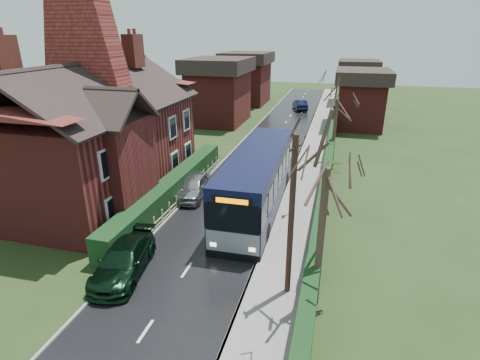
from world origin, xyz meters
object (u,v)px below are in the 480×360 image
(brick_house, at_px, (98,133))
(telegraph_pole, at_px, (291,220))
(bus, at_px, (258,181))
(bus_stop_sign, at_px, (293,189))
(car_green, at_px, (124,260))
(car_silver, at_px, (194,186))

(brick_house, bearing_deg, telegraph_pole, -27.99)
(brick_house, height_order, bus, brick_house)
(brick_house, height_order, telegraph_pole, brick_house)
(brick_house, bearing_deg, bus, 3.37)
(brick_house, relative_size, bus, 1.19)
(telegraph_pole, bearing_deg, brick_house, 168.89)
(brick_house, bearing_deg, bus_stop_sign, 0.70)
(bus, bearing_deg, bus_stop_sign, -12.70)
(car_green, height_order, bus_stop_sign, bus_stop_sign)
(car_silver, xyz_separation_m, car_green, (0.11, -9.01, -0.04))
(brick_house, xyz_separation_m, car_green, (6.05, -7.69, -3.68))
(car_silver, height_order, car_green, car_silver)
(car_silver, xyz_separation_m, bus_stop_sign, (6.80, -1.16, 1.02))
(bus_stop_sign, distance_m, telegraph_pole, 7.60)
(brick_house, distance_m, car_silver, 7.09)
(car_green, relative_size, telegraph_pole, 0.68)
(brick_house, xyz_separation_m, bus_stop_sign, (12.73, 0.15, -2.63))
(bus, height_order, car_silver, bus)
(bus, bearing_deg, car_green, -119.17)
(bus, relative_size, car_silver, 2.87)
(telegraph_pole, bearing_deg, car_silver, 148.64)
(car_silver, bearing_deg, brick_house, -172.19)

